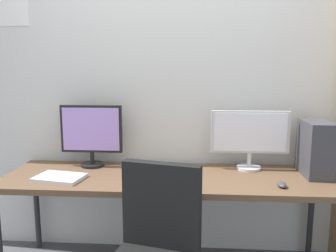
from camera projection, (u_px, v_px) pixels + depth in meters
wall_back at (171, 92)px, 2.79m from camera, size 4.72×0.11×2.60m
desk at (168, 183)px, 2.48m from camera, size 2.32×0.68×0.74m
monitor_left at (91, 133)px, 2.68m from camera, size 0.47×0.18×0.47m
monitor_right at (250, 136)px, 2.60m from camera, size 0.58×0.18×0.44m
pc_tower at (315, 148)px, 2.47m from camera, size 0.17×0.34×0.39m
keyboard_main at (165, 185)px, 2.25m from camera, size 0.36×0.13×0.02m
computer_mouse at (282, 185)px, 2.25m from camera, size 0.06×0.10×0.03m
laptop_closed at (60, 178)px, 2.40m from camera, size 0.35×0.27×0.02m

